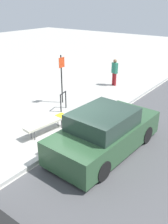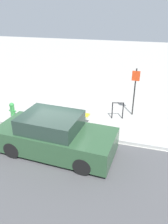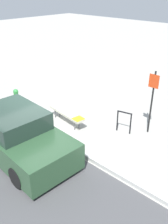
# 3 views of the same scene
# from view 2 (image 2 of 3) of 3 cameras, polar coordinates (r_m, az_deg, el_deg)

# --- Properties ---
(ground_plane) EXTENTS (60.00, 60.00, 0.00)m
(ground_plane) POSITION_cam_2_polar(r_m,az_deg,el_deg) (9.41, -7.51, -5.09)
(ground_plane) COLOR #ADAAA3
(curb) EXTENTS (60.00, 0.20, 0.13)m
(curb) POSITION_cam_2_polar(r_m,az_deg,el_deg) (9.38, -7.53, -4.75)
(curb) COLOR #B7B7B2
(curb) RESTS_ON ground_plane
(bench) EXTENTS (1.85, 0.60, 0.48)m
(bench) POSITION_cam_2_polar(r_m,az_deg,el_deg) (9.98, -3.52, -0.30)
(bench) COLOR #515156
(bench) RESTS_ON ground_plane
(bike_rack) EXTENTS (0.54, 0.19, 0.83)m
(bike_rack) POSITION_cam_2_polar(r_m,az_deg,el_deg) (10.34, 8.79, 0.87)
(bike_rack) COLOR black
(bike_rack) RESTS_ON ground_plane
(sign_post) EXTENTS (0.36, 0.08, 2.30)m
(sign_post) POSITION_cam_2_polar(r_m,az_deg,el_deg) (10.54, 13.12, 6.15)
(sign_post) COLOR black
(sign_post) RESTS_ON ground_plane
(fire_hydrant) EXTENTS (0.36, 0.22, 0.77)m
(fire_hydrant) POSITION_cam_2_polar(r_m,az_deg,el_deg) (10.87, -18.21, 0.55)
(fire_hydrant) COLOR #338C3F
(fire_hydrant) RESTS_ON ground_plane
(parked_car_near) EXTENTS (4.27, 1.98, 1.45)m
(parked_car_near) POSITION_cam_2_polar(r_m,az_deg,el_deg) (7.86, -7.63, -6.16)
(parked_car_near) COLOR black
(parked_car_near) RESTS_ON ground_plane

